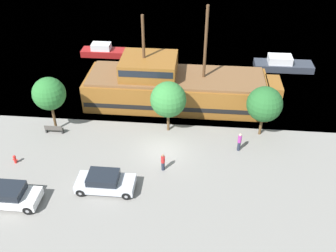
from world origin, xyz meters
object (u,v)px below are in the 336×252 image
at_px(parked_car_curb_front, 12,196).
at_px(fire_hydrant, 15,159).
at_px(bench_promenade_east, 54,129).
at_px(pedestrian_walking_near, 239,142).
at_px(moored_boat_outer, 104,51).
at_px(pirate_ship, 174,87).
at_px(moored_boat_dockside, 282,64).
at_px(parked_car_curb_mid, 105,182).
at_px(pedestrian_walking_far, 163,162).

relative_size(parked_car_curb_front, fire_hydrant, 5.05).
xyz_separation_m(bench_promenade_east, pedestrian_walking_near, (16.69, -1.00, 0.45)).
bearing_deg(moored_boat_outer, pirate_ship, -47.51).
bearing_deg(moored_boat_outer, moored_boat_dockside, -4.92).
height_order(moored_boat_dockside, parked_car_curb_mid, moored_boat_dockside).
height_order(moored_boat_outer, parked_car_curb_mid, moored_boat_outer).
relative_size(parked_car_curb_mid, pedestrian_walking_far, 2.77).
height_order(parked_car_curb_mid, pedestrian_walking_far, pedestrian_walking_far).
height_order(pirate_ship, moored_boat_outer, pirate_ship).
bearing_deg(moored_boat_dockside, bench_promenade_east, -146.36).
height_order(pirate_ship, pedestrian_walking_near, pirate_ship).
bearing_deg(moored_boat_dockside, pedestrian_walking_far, -122.67).
distance_m(parked_car_curb_mid, pedestrian_walking_far, 4.87).
relative_size(pirate_ship, pedestrian_walking_near, 11.07).
xyz_separation_m(pirate_ship, parked_car_curb_mid, (-4.20, -13.08, -1.12)).
distance_m(moored_boat_outer, parked_car_curb_mid, 24.49).
bearing_deg(pedestrian_walking_far, moored_boat_outer, 114.70).
height_order(parked_car_curb_mid, bench_promenade_east, parked_car_curb_mid).
relative_size(moored_boat_dockside, parked_car_curb_mid, 1.56).
distance_m(moored_boat_dockside, pedestrian_walking_far, 22.95).
bearing_deg(bench_promenade_east, parked_car_curb_front, -90.00).
distance_m(moored_boat_dockside, bench_promenade_east, 27.45).
bearing_deg(parked_car_curb_front, pedestrian_walking_near, 24.92).
distance_m(pirate_ship, moored_boat_outer, 14.63).
xyz_separation_m(moored_boat_outer, pedestrian_walking_far, (9.76, -21.22, 0.20)).
distance_m(pirate_ship, parked_car_curb_mid, 13.78).
relative_size(moored_boat_dockside, pedestrian_walking_far, 4.34).
bearing_deg(parked_car_curb_front, moored_boat_dockside, 46.35).
distance_m(pirate_ship, parked_car_curb_front, 18.46).
bearing_deg(moored_boat_dockside, parked_car_curb_front, -133.65).
distance_m(fire_hydrant, bench_promenade_east, 4.73).
bearing_deg(parked_car_curb_front, fire_hydrant, 112.18).
xyz_separation_m(parked_car_curb_mid, fire_hydrant, (-8.13, 2.34, -0.33)).
bearing_deg(parked_car_curb_front, pirate_ship, 55.09).
relative_size(moored_boat_outer, parked_car_curb_mid, 1.37).
distance_m(parked_car_curb_front, pedestrian_walking_near, 18.41).
bearing_deg(pedestrian_walking_near, bench_promenade_east, 176.58).
relative_size(moored_boat_outer, parked_car_curb_front, 1.55).
relative_size(bench_promenade_east, pedestrian_walking_far, 1.03).
relative_size(parked_car_curb_front, parked_car_curb_mid, 0.88).
height_order(fire_hydrant, bench_promenade_east, bench_promenade_east).
bearing_deg(bench_promenade_east, pirate_ship, 31.10).
bearing_deg(pedestrian_walking_far, fire_hydrant, -178.76).
xyz_separation_m(moored_boat_dockside, fire_hydrant, (-24.63, -19.58, -0.21)).
bearing_deg(parked_car_curb_mid, parked_car_curb_front, -162.23).
bearing_deg(pedestrian_walking_far, pedestrian_walking_near, 26.56).
xyz_separation_m(parked_car_curb_front, bench_promenade_east, (-0.00, 8.75, -0.34)).
bearing_deg(moored_boat_dockside, pedestrian_walking_near, -110.80).
bearing_deg(moored_boat_outer, bench_promenade_east, -92.34).
relative_size(moored_boat_outer, bench_promenade_east, 3.70).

